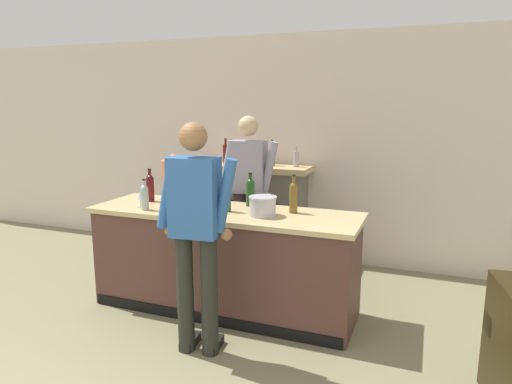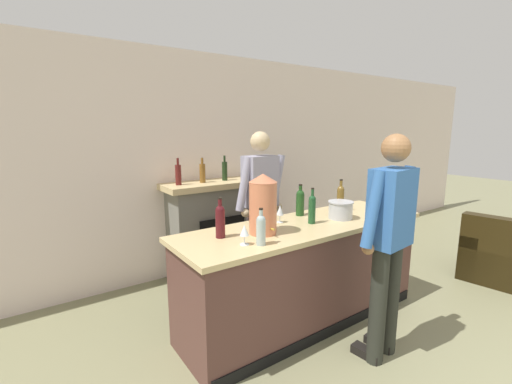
% 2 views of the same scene
% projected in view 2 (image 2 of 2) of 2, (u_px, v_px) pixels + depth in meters
% --- Properties ---
extents(wall_back_panel, '(12.00, 0.07, 2.75)m').
position_uv_depth(wall_back_panel, '(224.00, 164.00, 4.56)').
color(wall_back_panel, silver).
rests_on(wall_back_panel, ground_plane).
extents(bar_counter, '(2.52, 0.78, 0.97)m').
position_uv_depth(bar_counter, '(304.00, 272.00, 3.28)').
color(bar_counter, '#54332D').
rests_on(bar_counter, ground_plane).
extents(fireplace_stone, '(1.26, 0.52, 1.51)m').
position_uv_depth(fireplace_stone, '(214.00, 227.00, 4.32)').
color(fireplace_stone, slate).
rests_on(fireplace_stone, ground_plane).
extents(armchair_black, '(0.90, 0.90, 0.83)m').
position_uv_depth(armchair_black, '(502.00, 259.00, 4.15)').
color(armchair_black, black).
rests_on(armchair_black, ground_plane).
extents(potted_plant_corner, '(0.41, 0.44, 0.65)m').
position_uv_depth(potted_plant_corner, '(382.00, 223.00, 5.79)').
color(potted_plant_corner, '#98683E').
rests_on(potted_plant_corner, ground_plane).
extents(person_customer, '(0.66, 0.33, 1.80)m').
position_uv_depth(person_customer, '(389.00, 239.00, 2.63)').
color(person_customer, '#272922').
rests_on(person_customer, ground_plane).
extents(person_bartender, '(0.66, 0.32, 1.81)m').
position_uv_depth(person_bartender, '(260.00, 206.00, 3.71)').
color(person_bartender, '#483A3A').
rests_on(person_bartender, ground_plane).
extents(copper_dispenser, '(0.24, 0.27, 0.51)m').
position_uv_depth(copper_dispenser, '(263.00, 204.00, 2.84)').
color(copper_dispenser, '#CC744F').
rests_on(copper_dispenser, bar_counter).
extents(ice_bucket_steel, '(0.25, 0.25, 0.17)m').
position_uv_depth(ice_bucket_steel, '(341.00, 210.00, 3.35)').
color(ice_bucket_steel, silver).
rests_on(ice_bucket_steel, bar_counter).
extents(wine_bottle_rose_blush, '(0.07, 0.07, 0.34)m').
position_uv_depth(wine_bottle_rose_blush, '(312.00, 208.00, 3.17)').
color(wine_bottle_rose_blush, '#1D4B26').
rests_on(wine_bottle_rose_blush, bar_counter).
extents(wine_bottle_chardonnay_pale, '(0.07, 0.07, 0.35)m').
position_uv_depth(wine_bottle_chardonnay_pale, '(340.00, 197.00, 3.63)').
color(wine_bottle_chardonnay_pale, brown).
rests_on(wine_bottle_chardonnay_pale, bar_counter).
extents(wine_bottle_merlot_tall, '(0.08, 0.08, 0.33)m').
position_uv_depth(wine_bottle_merlot_tall, '(220.00, 220.00, 2.76)').
color(wine_bottle_merlot_tall, '#4A1217').
rests_on(wine_bottle_merlot_tall, bar_counter).
extents(wine_bottle_burgundy_dark, '(0.08, 0.08, 0.32)m').
position_uv_depth(wine_bottle_burgundy_dark, '(300.00, 201.00, 3.46)').
color(wine_bottle_burgundy_dark, '#1E471B').
rests_on(wine_bottle_burgundy_dark, bar_counter).
extents(wine_bottle_port_short, '(0.07, 0.07, 0.29)m').
position_uv_depth(wine_bottle_port_short, '(261.00, 229.00, 2.58)').
color(wine_bottle_port_short, '#A1B4B2').
rests_on(wine_bottle_port_short, bar_counter).
extents(wine_glass_near_bucket, '(0.07, 0.07, 0.17)m').
position_uv_depth(wine_glass_near_bucket, '(280.00, 211.00, 3.20)').
color(wine_glass_near_bucket, silver).
rests_on(wine_glass_near_bucket, bar_counter).
extents(wine_glass_by_dispenser, '(0.07, 0.07, 0.16)m').
position_uv_depth(wine_glass_by_dispenser, '(244.00, 231.00, 2.59)').
color(wine_glass_by_dispenser, silver).
rests_on(wine_glass_by_dispenser, bar_counter).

